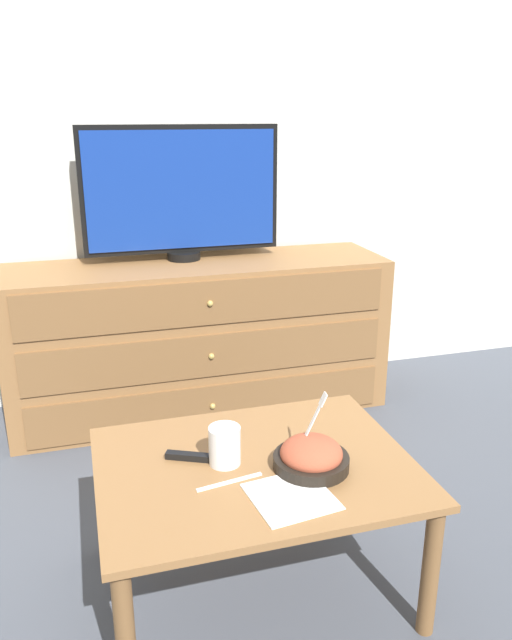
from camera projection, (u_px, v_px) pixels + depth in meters
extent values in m
plane|color=#474C56|center=(218.00, 381.00, 3.06)|extent=(12.00, 12.00, 0.00)
cube|color=silver|center=(211.00, 101.00, 2.67)|extent=(12.00, 0.05, 2.60)
cube|color=olive|center=(200.00, 337.00, 2.70)|extent=(1.59, 0.44, 0.66)
cube|color=brown|center=(212.00, 406.00, 2.57)|extent=(1.46, 0.01, 0.18)
sphere|color=tan|center=(213.00, 406.00, 2.56)|extent=(0.02, 0.02, 0.02)
cube|color=brown|center=(211.00, 356.00, 2.49)|extent=(1.46, 0.01, 0.18)
sphere|color=tan|center=(211.00, 356.00, 2.49)|extent=(0.02, 0.02, 0.02)
cube|color=brown|center=(210.00, 303.00, 2.42)|extent=(1.46, 0.01, 0.18)
sphere|color=tan|center=(210.00, 304.00, 2.42)|extent=(0.02, 0.02, 0.02)
cylinder|color=black|center=(184.00, 255.00, 2.65)|extent=(0.14, 0.14, 0.03)
cube|color=black|center=(181.00, 190.00, 2.57)|extent=(0.82, 0.04, 0.52)
cube|color=navy|center=(182.00, 190.00, 2.55)|extent=(0.78, 0.01, 0.48)
cube|color=olive|center=(255.00, 467.00, 1.63)|extent=(0.82, 0.62, 0.02)
cylinder|color=brown|center=(125.00, 638.00, 1.34)|extent=(0.04, 0.04, 0.37)
cylinder|color=brown|center=(430.00, 571.00, 1.54)|extent=(0.04, 0.04, 0.37)
cylinder|color=brown|center=(109.00, 495.00, 1.84)|extent=(0.04, 0.04, 0.37)
cylinder|color=brown|center=(341.00, 458.00, 2.04)|extent=(0.04, 0.04, 0.37)
cylinder|color=black|center=(311.00, 462.00, 1.60)|extent=(0.20, 0.20, 0.03)
ellipsoid|color=#AD4C33|center=(311.00, 453.00, 1.59)|extent=(0.16, 0.16, 0.08)
cube|color=white|center=(309.00, 428.00, 1.59)|extent=(0.07, 0.02, 0.16)
cube|color=white|center=(323.00, 399.00, 1.58)|extent=(0.02, 0.03, 0.03)
cylinder|color=beige|center=(225.00, 452.00, 1.61)|extent=(0.08, 0.08, 0.06)
cylinder|color=white|center=(225.00, 445.00, 1.61)|extent=(0.08, 0.08, 0.10)
cube|color=white|center=(291.00, 496.00, 1.48)|extent=(0.21, 0.21, 0.00)
cube|color=white|center=(230.00, 482.00, 1.54)|extent=(0.17, 0.04, 0.01)
cube|color=black|center=(191.00, 457.00, 1.64)|extent=(0.13, 0.08, 0.02)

